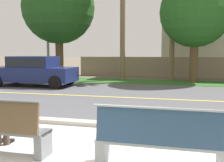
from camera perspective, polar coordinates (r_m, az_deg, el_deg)
The scene contains 12 objects.
ground_plane at distance 12.04m, azimuth 5.89°, elevation -2.39°, with size 140.00×140.00×0.00m, color #665B4C.
sidewalk_pavement at distance 4.85m, azimuth -7.64°, elevation -15.43°, with size 44.00×3.60×0.01m, color beige.
curb_edge at distance 6.59m, azimuth -1.28°, elevation -9.06°, with size 44.00×0.30×0.11m, color #ADA89E.
street_asphalt at distance 10.57m, azimuth 4.71°, elevation -3.55°, with size 52.00×8.00×0.01m, color #515156.
road_centre_line at distance 10.57m, azimuth 4.71°, elevation -3.52°, with size 48.00×0.14×0.01m, color #E0CC4C.
far_verge_grass at distance 16.20m, azimuth 8.04°, elevation -0.18°, with size 48.00×2.80×0.02m, color #2D6026.
bench_right at distance 4.21m, azimuth 9.85°, elevation -12.30°, with size 1.93×0.48×1.01m.
car_navy_near at distance 14.70m, azimuth -16.01°, elevation 2.30°, with size 4.30×1.86×1.54m.
streetlamp at distance 17.87m, azimuth -13.03°, elevation 12.92°, with size 0.24×2.10×6.86m.
shade_tree_far_left at distance 17.84m, azimuth -10.79°, elevation 15.91°, with size 4.51×4.51×7.43m.
shade_tree_left at distance 16.62m, azimuth 17.47°, elevation 14.67°, with size 4.03×4.03×6.65m.
garden_wall at distance 19.45m, azimuth 11.92°, elevation 2.85°, with size 13.00×0.36×1.40m, color gray.
Camera 1 is at (1.69, -3.78, 1.79)m, focal length 43.91 mm.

